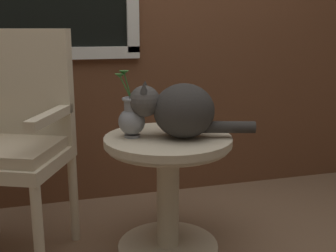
% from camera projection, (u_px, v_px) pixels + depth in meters
% --- Properties ---
extents(wicker_side_table, '(0.59, 0.59, 0.57)m').
position_uv_depth(wicker_side_table, '(168.00, 175.00, 1.97)').
color(wicker_side_table, beige).
rests_on(wicker_side_table, ground_plane).
extents(wicker_chair, '(0.63, 0.60, 1.05)m').
position_uv_depth(wicker_chair, '(13.00, 132.00, 1.93)').
color(wicker_chair, beige).
rests_on(wicker_chair, ground_plane).
extents(cat, '(0.55, 0.32, 0.25)m').
position_uv_depth(cat, '(180.00, 110.00, 1.88)').
color(cat, '#33302D').
rests_on(cat, wicker_side_table).
extents(pewter_vase_with_ivy, '(0.13, 0.12, 0.30)m').
position_uv_depth(pewter_vase_with_ivy, '(131.00, 118.00, 1.89)').
color(pewter_vase_with_ivy, gray).
rests_on(pewter_vase_with_ivy, wicker_side_table).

